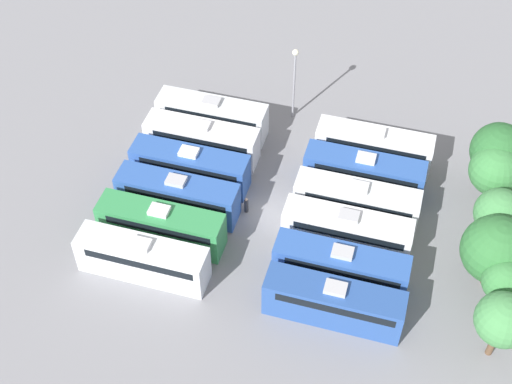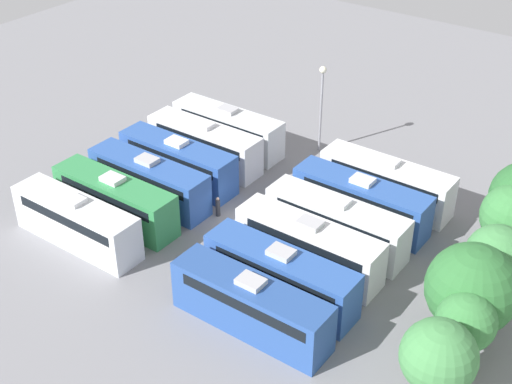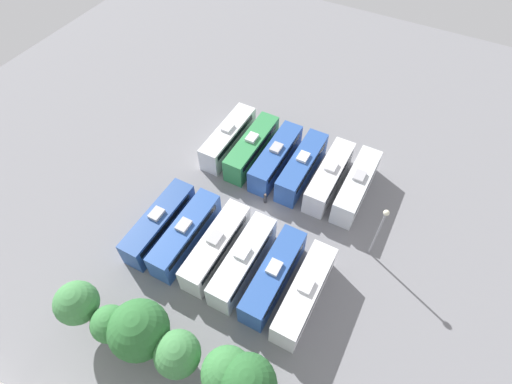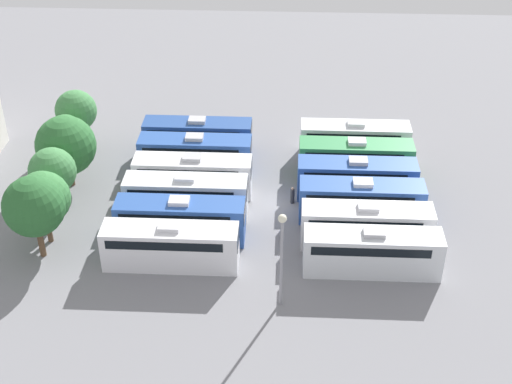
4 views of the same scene
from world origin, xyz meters
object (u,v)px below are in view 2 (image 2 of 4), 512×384
object	(u,v)px
bus_6	(387,181)
tree_3	(472,289)
tree_5	(439,357)
bus_3	(149,180)
bus_0	(228,128)
bus_8	(337,223)
light_pole	(322,95)
bus_2	(178,161)
bus_4	(115,199)
bus_7	(361,200)
bus_10	(281,274)
bus_5	(77,221)
tree_2	(497,257)
bus_11	(251,304)
tree_4	(466,322)
bus_1	(205,143)
worker_person	(218,207)
bus_9	(309,245)

from	to	relation	value
bus_6	tree_3	bearing A→B (deg)	44.36
tree_5	bus_3	bearing A→B (deg)	-104.63
bus_0	bus_8	size ratio (longest dim) A/B	1.00
light_pole	tree_5	bearing A→B (deg)	43.03
bus_2	bus_6	size ratio (longest dim) A/B	1.00
bus_4	bus_7	distance (m)	17.94
bus_3	bus_10	size ratio (longest dim) A/B	1.00
bus_0	bus_5	size ratio (longest dim) A/B	1.00
bus_8	tree_2	size ratio (longest dim) A/B	1.77
bus_5	tree_2	size ratio (longest dim) A/B	1.77
bus_2	bus_5	distance (m)	10.51
bus_5	bus_11	size ratio (longest dim) A/B	1.00
bus_5	tree_2	world-z (taller)	tree_2
bus_3	tree_4	distance (m)	26.52
bus_1	bus_5	size ratio (longest dim) A/B	1.00
bus_5	tree_2	distance (m)	27.94
bus_7	worker_person	world-z (taller)	bus_7
bus_7	tree_2	bearing A→B (deg)	72.48
bus_5	worker_person	bearing A→B (deg)	145.39
bus_3	bus_7	bearing A→B (deg)	115.52
bus_4	tree_5	world-z (taller)	tree_5
tree_5	tree_2	bearing A→B (deg)	-176.21
bus_9	bus_11	xyz separation A→B (m)	(7.04, 0.40, 0.00)
bus_7	tree_3	bearing A→B (deg)	55.74
bus_2	bus_10	world-z (taller)	same
bus_6	bus_7	xyz separation A→B (m)	(3.48, -0.27, 0.00)
worker_person	bus_4	bearing A→B (deg)	-49.45
bus_8	worker_person	bearing A→B (deg)	-77.24
bus_0	tree_2	world-z (taller)	tree_2
bus_0	bus_1	size ratio (longest dim) A/B	1.00
bus_0	light_pole	size ratio (longest dim) A/B	1.33
bus_3	tree_2	bearing A→B (deg)	97.67
bus_3	bus_9	world-z (taller)	same
bus_3	bus_7	size ratio (longest dim) A/B	1.00
bus_6	tree_3	xyz separation A→B (m)	(10.97, 10.73, 2.18)
bus_1	light_pole	world-z (taller)	light_pole
light_pole	tree_4	xyz separation A→B (m)	(17.70, 19.95, -1.41)
bus_7	tree_3	distance (m)	13.48
bus_2	tree_3	xyz separation A→B (m)	(4.05, 25.64, 2.18)
bus_2	bus_3	bearing A→B (deg)	2.34
bus_2	light_pole	world-z (taller)	light_pole
bus_2	bus_6	xyz separation A→B (m)	(-6.92, 14.92, 0.00)
bus_7	light_pole	bearing A→B (deg)	-132.74
bus_9	worker_person	xyz separation A→B (m)	(-1.27, -8.81, -1.12)
bus_9	tree_4	xyz separation A→B (m)	(3.32, 11.90, 2.00)
bus_10	tree_4	distance (m)	11.84
bus_7	bus_0	bearing A→B (deg)	-102.98
bus_6	tree_2	bearing A→B (deg)	57.12
bus_2	bus_7	bearing A→B (deg)	103.22
tree_5	bus_4	bearing A→B (deg)	-97.35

